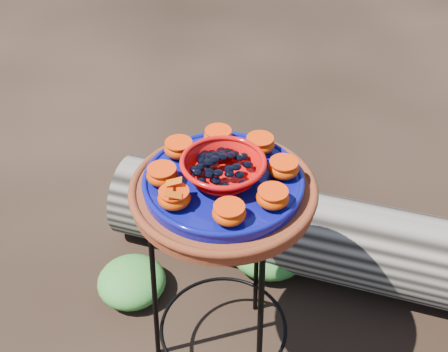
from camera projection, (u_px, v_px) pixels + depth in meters
The scene contains 17 objects.
plant_stand at pixel (223, 286), 1.67m from camera, with size 0.44×0.44×0.70m, color black, non-canonical shape.
terracotta_saucer at pixel (223, 192), 1.43m from camera, with size 0.47×0.47×0.04m, color maroon.
cobalt_plate at pixel (223, 183), 1.41m from camera, with size 0.40×0.40×0.03m, color #030E62.
red_bowl at pixel (223, 170), 1.39m from camera, with size 0.20×0.20×0.06m, color red, non-canonical shape.
glass_gems at pixel (223, 156), 1.36m from camera, with size 0.16×0.16×0.03m, color black, non-canonical shape.
orange_half_0 at pixel (174, 198), 1.32m from camera, with size 0.08×0.08×0.04m, color #AB1200.
orange_half_1 at pixel (229, 213), 1.27m from camera, with size 0.08×0.08×0.04m, color #AB1200.
orange_half_2 at pixel (273, 198), 1.32m from camera, with size 0.08×0.08×0.04m, color #AB1200.
orange_half_3 at pixel (283, 168), 1.40m from camera, with size 0.08×0.08×0.04m, color #AB1200.
orange_half_4 at pixel (260, 144), 1.48m from camera, with size 0.08×0.08×0.04m, color #AB1200.
orange_half_5 at pixel (218, 137), 1.51m from camera, with size 0.08×0.08×0.04m, color #AB1200.
orange_half_6 at pixel (179, 149), 1.47m from camera, with size 0.08×0.08×0.04m, color #AB1200.
orange_half_7 at pixel (162, 175), 1.38m from camera, with size 0.08×0.08×0.04m, color #AB1200.
butterfly at pixel (174, 189), 1.30m from camera, with size 0.08×0.05×0.01m, color #C84605, non-canonical shape.
driftwood_log at pixel (335, 239), 2.08m from camera, with size 1.71×0.45×0.32m, color black, non-canonical shape.
foliage_left at pixel (132, 281), 2.05m from camera, with size 0.25×0.25×0.13m, color #326526.
foliage_back at pixel (269, 246), 2.16m from camera, with size 0.31×0.31×0.16m, color #326526.
Camera 1 is at (0.57, -0.92, 1.66)m, focal length 45.00 mm.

